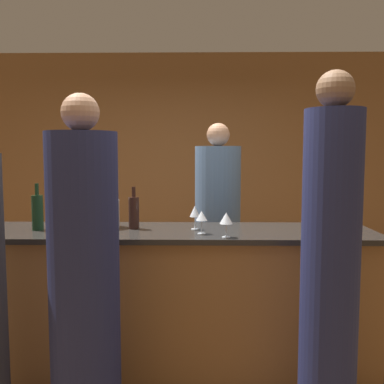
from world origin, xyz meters
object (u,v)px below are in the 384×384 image
guest_1 (84,289)px  wine_bottle_1 (134,212)px  ice_bucket (104,214)px  wine_bottle_0 (38,212)px  bartender (218,239)px  guest_2 (330,277)px

guest_1 → wine_bottle_1: (0.15, 0.73, 0.31)m
ice_bucket → wine_bottle_0: bearing=-165.9°
bartender → ice_bucket: size_ratio=8.86×
wine_bottle_1 → ice_bucket: (-0.21, 0.05, -0.02)m
wine_bottle_0 → guest_1: bearing=-53.7°
guest_1 → wine_bottle_1: 0.80m
guest_2 → wine_bottle_1: bearing=147.4°
guest_2 → ice_bucket: size_ratio=9.64×
bartender → wine_bottle_0: bearing=32.0°
guest_2 → wine_bottle_0: bearing=159.5°
guest_1 → guest_2: size_ratio=0.94×
wine_bottle_0 → guest_2: bearing=-20.5°
guest_1 → ice_bucket: size_ratio=9.11×
ice_bucket → guest_1: bearing=-85.5°
guest_1 → wine_bottle_0: (-0.49, 0.67, 0.31)m
guest_2 → wine_bottle_0: size_ratio=6.31×
wine_bottle_1 → ice_bucket: bearing=166.8°
ice_bucket → bartender: bearing=39.4°
bartender → ice_bucket: (-0.82, -0.68, 0.32)m
bartender → wine_bottle_0: 1.52m
wine_bottle_0 → ice_bucket: bearing=14.1°
guest_1 → ice_bucket: guest_1 is taller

